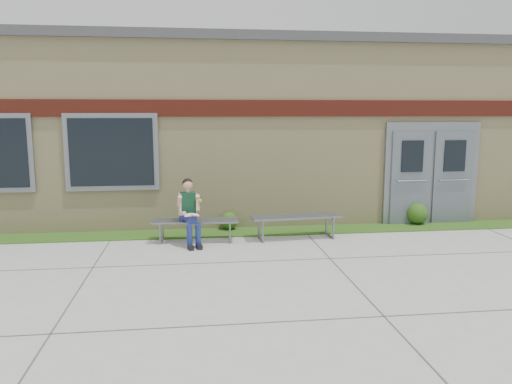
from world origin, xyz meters
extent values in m
plane|color=#9E9E99|center=(0.00, 0.00, 0.00)|extent=(80.00, 80.00, 0.00)
cube|color=#2B4B14|center=(0.00, 2.60, 0.01)|extent=(16.00, 0.80, 0.02)
cube|color=beige|center=(0.00, 6.00, 2.00)|extent=(16.00, 6.00, 4.00)
cube|color=#3F3F42|center=(0.00, 6.00, 4.10)|extent=(16.20, 6.20, 0.20)
cube|color=maroon|center=(0.00, 2.97, 2.60)|extent=(16.00, 0.06, 0.35)
cube|color=slate|center=(-3.00, 2.96, 1.70)|extent=(1.90, 0.08, 1.60)
cube|color=black|center=(-3.00, 2.92, 1.70)|extent=(1.70, 0.04, 1.40)
cube|color=slate|center=(4.00, 2.96, 1.15)|extent=(2.20, 0.08, 2.30)
cube|color=slate|center=(3.50, 2.91, 1.05)|extent=(0.92, 0.06, 2.10)
cube|color=slate|center=(4.50, 2.91, 1.05)|extent=(0.92, 0.06, 2.10)
cube|color=slate|center=(-1.31, 1.97, 0.42)|extent=(1.70, 0.58, 0.03)
cube|color=slate|center=(-1.98, 1.97, 0.19)|extent=(0.07, 0.47, 0.38)
cube|color=slate|center=(-0.64, 1.97, 0.19)|extent=(0.07, 0.47, 0.38)
cube|color=slate|center=(0.69, 1.97, 0.45)|extent=(1.84, 0.64, 0.04)
cube|color=slate|center=(-0.03, 1.97, 0.21)|extent=(0.08, 0.50, 0.41)
cube|color=slate|center=(1.41, 1.97, 0.21)|extent=(0.08, 0.50, 0.41)
cube|color=navy|center=(-1.45, 1.93, 0.51)|extent=(0.34, 0.27, 0.14)
cube|color=#0D3317|center=(-1.45, 1.91, 0.79)|extent=(0.32, 0.23, 0.42)
sphere|color=tan|center=(-1.45, 1.90, 1.15)|extent=(0.22, 0.22, 0.19)
sphere|color=black|center=(-1.45, 1.92, 1.17)|extent=(0.23, 0.23, 0.20)
cylinder|color=navy|center=(-1.49, 1.68, 0.53)|extent=(0.21, 0.40, 0.14)
cylinder|color=navy|center=(-1.33, 1.71, 0.53)|extent=(0.21, 0.40, 0.14)
cylinder|color=navy|center=(-1.43, 1.47, 0.23)|extent=(0.11, 0.11, 0.45)
cylinder|color=navy|center=(-1.27, 1.50, 0.23)|extent=(0.11, 0.11, 0.45)
cube|color=black|center=(-1.41, 1.41, 0.05)|extent=(0.14, 0.25, 0.09)
cube|color=black|center=(-1.25, 1.44, 0.05)|extent=(0.14, 0.25, 0.09)
cylinder|color=tan|center=(-1.61, 1.82, 0.84)|extent=(0.12, 0.21, 0.24)
cylinder|color=tan|center=(-1.27, 1.89, 0.84)|extent=(0.12, 0.21, 0.24)
cube|color=white|center=(-1.39, 1.59, 0.62)|extent=(0.31, 0.25, 0.01)
cube|color=#C64A63|center=(-1.39, 1.59, 0.61)|extent=(0.32, 0.26, 0.01)
sphere|color=#82BB32|center=(-1.22, 1.77, 0.85)|extent=(0.08, 0.08, 0.08)
sphere|color=#2B4B14|center=(-0.59, 2.85, 0.21)|extent=(0.38, 0.38, 0.38)
sphere|color=#2B4B14|center=(3.67, 2.85, 0.26)|extent=(0.47, 0.47, 0.47)
camera|label=1|loc=(-1.33, -7.65, 2.53)|focal=35.00mm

